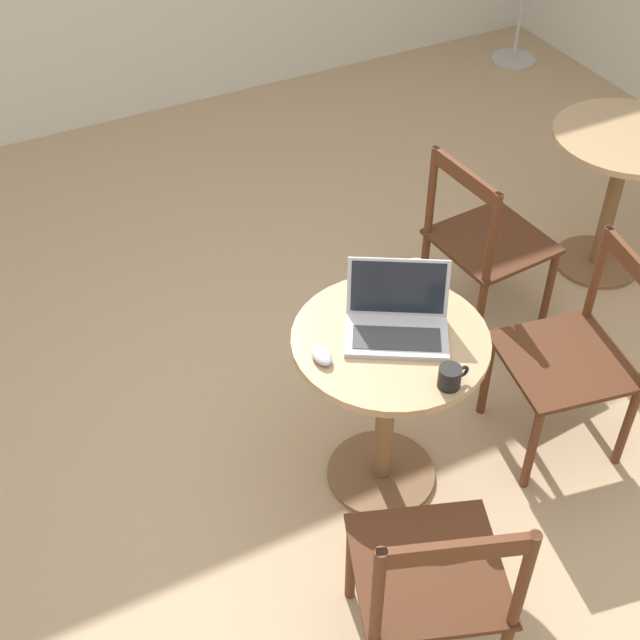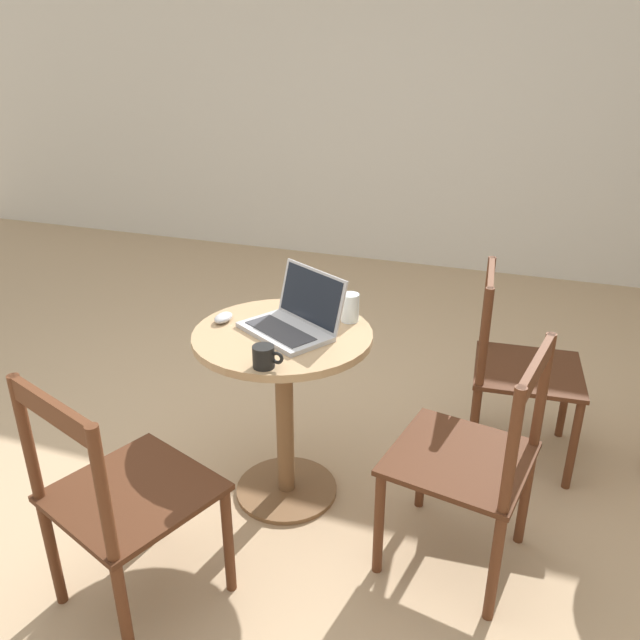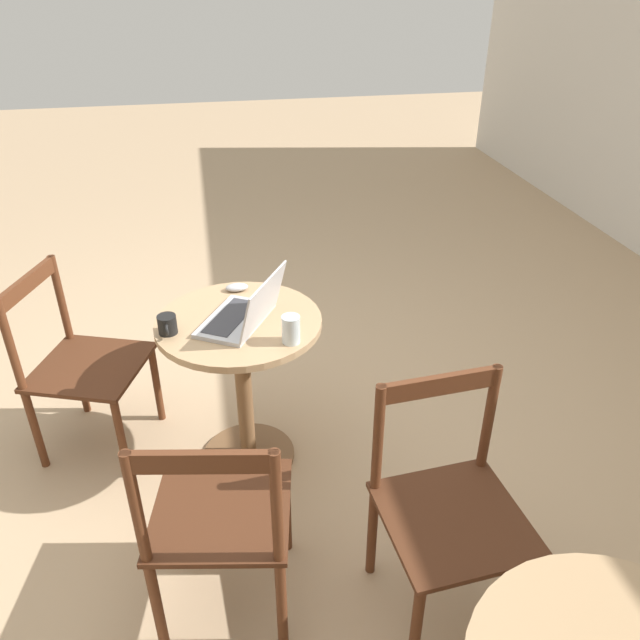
{
  "view_description": "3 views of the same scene",
  "coord_description": "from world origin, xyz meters",
  "px_view_note": "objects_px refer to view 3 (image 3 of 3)",
  "views": [
    {
      "loc": [
        -1.05,
        -1.86,
        2.81
      ],
      "look_at": [
        0.04,
        0.28,
        0.65
      ],
      "focal_mm": 50.0,
      "sensor_mm": 36.0,
      "label": 1
    },
    {
      "loc": [
        1.03,
        -1.96,
        1.73
      ],
      "look_at": [
        0.22,
        0.28,
        0.68
      ],
      "focal_mm": 35.0,
      "sensor_mm": 36.0,
      "label": 2
    },
    {
      "loc": [
        2.39,
        -0.09,
        2.04
      ],
      "look_at": [
        -0.03,
        0.38,
        0.58
      ],
      "focal_mm": 35.0,
      "sensor_mm": 36.0,
      "label": 3
    }
  ],
  "objects_px": {
    "laptop": "(244,313)",
    "chair_near_front": "(80,365)",
    "drinking_glass": "(291,329)",
    "mug": "(167,325)",
    "chair_mid_left": "(448,508)",
    "chair_near_right": "(220,518)",
    "mouse": "(237,287)",
    "cafe_table_near": "(241,360)"
  },
  "relations": [
    {
      "from": "chair_mid_left",
      "to": "laptop",
      "type": "relative_size",
      "value": 2.0
    },
    {
      "from": "cafe_table_near",
      "to": "mug",
      "type": "relative_size",
      "value": 6.78
    },
    {
      "from": "chair_near_front",
      "to": "drinking_glass",
      "type": "height_order",
      "value": "chair_near_front"
    },
    {
      "from": "cafe_table_near",
      "to": "laptop",
      "type": "xyz_separation_m",
      "value": [
        0.04,
        0.03,
        0.24
      ]
    },
    {
      "from": "chair_near_front",
      "to": "chair_near_right",
      "type": "relative_size",
      "value": 1.0
    },
    {
      "from": "mouse",
      "to": "mug",
      "type": "xyz_separation_m",
      "value": [
        0.31,
        -0.29,
        0.02
      ]
    },
    {
      "from": "mug",
      "to": "drinking_glass",
      "type": "distance_m",
      "value": 0.49
    },
    {
      "from": "laptop",
      "to": "mug",
      "type": "height_order",
      "value": "laptop"
    },
    {
      "from": "chair_near_front",
      "to": "chair_near_right",
      "type": "distance_m",
      "value": 1.16
    },
    {
      "from": "drinking_glass",
      "to": "mouse",
      "type": "bearing_deg",
      "value": -159.6
    },
    {
      "from": "drinking_glass",
      "to": "laptop",
      "type": "bearing_deg",
      "value": -136.5
    },
    {
      "from": "chair_mid_left",
      "to": "mouse",
      "type": "bearing_deg",
      "value": -151.72
    },
    {
      "from": "cafe_table_near",
      "to": "laptop",
      "type": "relative_size",
      "value": 1.71
    },
    {
      "from": "laptop",
      "to": "cafe_table_near",
      "type": "bearing_deg",
      "value": -143.79
    },
    {
      "from": "cafe_table_near",
      "to": "drinking_glass",
      "type": "bearing_deg",
      "value": 42.37
    },
    {
      "from": "mouse",
      "to": "mug",
      "type": "height_order",
      "value": "mug"
    },
    {
      "from": "laptop",
      "to": "mug",
      "type": "bearing_deg",
      "value": -86.63
    },
    {
      "from": "cafe_table_near",
      "to": "laptop",
      "type": "bearing_deg",
      "value": 36.21
    },
    {
      "from": "chair_near_front",
      "to": "laptop",
      "type": "height_order",
      "value": "laptop"
    },
    {
      "from": "laptop",
      "to": "mouse",
      "type": "relative_size",
      "value": 4.35
    },
    {
      "from": "chair_near_front",
      "to": "chair_mid_left",
      "type": "bearing_deg",
      "value": 49.99
    },
    {
      "from": "laptop",
      "to": "drinking_glass",
      "type": "bearing_deg",
      "value": 43.5
    },
    {
      "from": "mug",
      "to": "drinking_glass",
      "type": "height_order",
      "value": "drinking_glass"
    },
    {
      "from": "drinking_glass",
      "to": "chair_mid_left",
      "type": "bearing_deg",
      "value": 33.33
    },
    {
      "from": "laptop",
      "to": "drinking_glass",
      "type": "xyz_separation_m",
      "value": [
        0.17,
        0.16,
        0.01
      ]
    },
    {
      "from": "cafe_table_near",
      "to": "mug",
      "type": "height_order",
      "value": "mug"
    },
    {
      "from": "chair_near_front",
      "to": "chair_mid_left",
      "type": "xyz_separation_m",
      "value": [
        1.11,
        1.32,
        0.0
      ]
    },
    {
      "from": "drinking_glass",
      "to": "cafe_table_near",
      "type": "bearing_deg",
      "value": -137.63
    },
    {
      "from": "chair_near_right",
      "to": "drinking_glass",
      "type": "height_order",
      "value": "chair_near_right"
    },
    {
      "from": "cafe_table_near",
      "to": "laptop",
      "type": "height_order",
      "value": "laptop"
    },
    {
      "from": "cafe_table_near",
      "to": "mouse",
      "type": "height_order",
      "value": "mouse"
    },
    {
      "from": "chair_near_front",
      "to": "drinking_glass",
      "type": "bearing_deg",
      "value": 62.67
    },
    {
      "from": "cafe_table_near",
      "to": "drinking_glass",
      "type": "relative_size",
      "value": 6.63
    },
    {
      "from": "chair_near_right",
      "to": "drinking_glass",
      "type": "xyz_separation_m",
      "value": [
        -0.55,
        0.33,
        0.36
      ]
    },
    {
      "from": "chair_near_right",
      "to": "chair_mid_left",
      "type": "distance_m",
      "value": 0.76
    },
    {
      "from": "drinking_glass",
      "to": "mug",
      "type": "bearing_deg",
      "value": -108.34
    },
    {
      "from": "chair_near_front",
      "to": "drinking_glass",
      "type": "xyz_separation_m",
      "value": [
        0.46,
        0.9,
        0.36
      ]
    },
    {
      "from": "cafe_table_near",
      "to": "mouse",
      "type": "xyz_separation_m",
      "value": [
        -0.26,
        0.02,
        0.21
      ]
    },
    {
      "from": "laptop",
      "to": "drinking_glass",
      "type": "distance_m",
      "value": 0.24
    },
    {
      "from": "mouse",
      "to": "chair_near_front",
      "type": "bearing_deg",
      "value": -89.88
    },
    {
      "from": "chair_near_front",
      "to": "mug",
      "type": "distance_m",
      "value": 0.63
    },
    {
      "from": "laptop",
      "to": "chair_near_front",
      "type": "bearing_deg",
      "value": -111.65
    }
  ]
}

